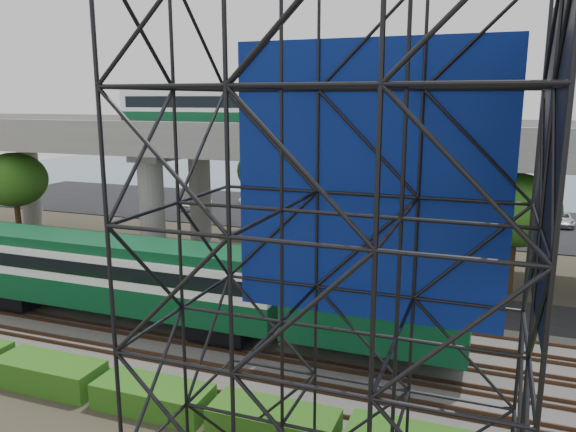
% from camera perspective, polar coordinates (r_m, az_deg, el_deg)
% --- Properties ---
extents(ground, '(140.00, 140.00, 0.00)m').
position_cam_1_polar(ground, '(27.18, -10.17, -13.96)').
color(ground, '#474233').
rests_on(ground, ground).
extents(ballast_bed, '(90.00, 12.00, 0.20)m').
position_cam_1_polar(ballast_bed, '(28.71, -8.12, -12.21)').
color(ballast_bed, slate).
rests_on(ballast_bed, ground).
extents(service_road, '(90.00, 5.00, 0.08)m').
position_cam_1_polar(service_road, '(35.89, -1.65, -7.18)').
color(service_road, black).
rests_on(service_road, ground).
extents(parking_lot, '(90.00, 18.00, 0.08)m').
position_cam_1_polar(parking_lot, '(57.61, 7.08, 0.05)').
color(parking_lot, black).
rests_on(parking_lot, ground).
extents(harbor_water, '(140.00, 40.00, 0.03)m').
position_cam_1_polar(harbor_water, '(78.88, 10.77, 3.11)').
color(harbor_water, '#485E77').
rests_on(harbor_water, ground).
extents(rail_tracks, '(90.00, 9.52, 0.16)m').
position_cam_1_polar(rail_tracks, '(28.63, -8.13, -11.88)').
color(rail_tracks, '#472D1E').
rests_on(rail_tracks, ballast_bed).
extents(commuter_train, '(29.30, 3.06, 4.30)m').
position_cam_1_polar(commuter_train, '(29.51, -14.46, -6.02)').
color(commuter_train, black).
rests_on(commuter_train, rail_tracks).
extents(overpass, '(80.00, 12.00, 12.40)m').
position_cam_1_polar(overpass, '(39.43, 0.50, 6.72)').
color(overpass, '#9E9B93').
rests_on(overpass, ground).
extents(scaffold_tower, '(9.36, 6.36, 15.00)m').
position_cam_1_polar(scaffold_tower, '(14.09, 5.18, -5.88)').
color(scaffold_tower, black).
rests_on(scaffold_tower, ground).
extents(hedge_strip, '(34.60, 1.80, 1.20)m').
position_cam_1_polar(hedge_strip, '(23.23, -13.56, -17.31)').
color(hedge_strip, '#275313').
rests_on(hedge_strip, ground).
extents(trees, '(40.94, 16.94, 7.69)m').
position_cam_1_polar(trees, '(41.45, -4.77, 3.25)').
color(trees, '#382314').
rests_on(trees, ground).
extents(suv, '(5.13, 2.59, 1.39)m').
position_cam_1_polar(suv, '(44.99, -24.03, -3.30)').
color(suv, black).
rests_on(suv, service_road).
extents(parked_cars, '(38.17, 9.64, 1.30)m').
position_cam_1_polar(parked_cars, '(57.08, 7.49, 0.61)').
color(parked_cars, white).
rests_on(parked_cars, parking_lot).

